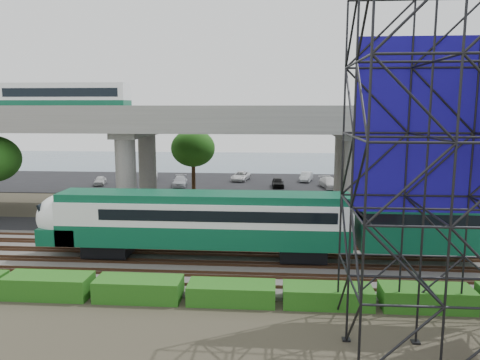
{
  "coord_description": "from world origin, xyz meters",
  "views": [
    {
      "loc": [
        3.23,
        -27.62,
        10.25
      ],
      "look_at": [
        0.65,
        6.0,
        4.91
      ],
      "focal_mm": 35.0,
      "sensor_mm": 36.0,
      "label": 1
    }
  ],
  "objects": [
    {
      "name": "scaffold_tower",
      "position": [
        10.95,
        -7.98,
        7.47
      ],
      "size": [
        9.36,
        6.36,
        15.0
      ],
      "color": "black",
      "rests_on": "ground"
    },
    {
      "name": "service_road",
      "position": [
        0.0,
        10.5,
        0.04
      ],
      "size": [
        90.0,
        5.0,
        0.08
      ],
      "primitive_type": "cube",
      "color": "black",
      "rests_on": "ground"
    },
    {
      "name": "trees",
      "position": [
        -4.67,
        16.17,
        5.57
      ],
      "size": [
        40.94,
        16.94,
        7.69
      ],
      "color": "#382314",
      "rests_on": "ground"
    },
    {
      "name": "ground",
      "position": [
        0.0,
        0.0,
        0.0
      ],
      "size": [
        140.0,
        140.0,
        0.0
      ],
      "primitive_type": "plane",
      "color": "#474233",
      "rests_on": "ground"
    },
    {
      "name": "ballast_bed",
      "position": [
        0.0,
        2.0,
        0.1
      ],
      "size": [
        90.0,
        12.0,
        0.2
      ],
      "primitive_type": "cube",
      "color": "slate",
      "rests_on": "ground"
    },
    {
      "name": "suv",
      "position": [
        -11.22,
        9.82,
        0.79
      ],
      "size": [
        5.13,
        2.43,
        1.42
      ],
      "primitive_type": "imported",
      "rotation": [
        0.0,
        0.0,
        1.59
      ],
      "color": "black",
      "rests_on": "service_road"
    },
    {
      "name": "rail_tracks",
      "position": [
        0.0,
        2.0,
        0.28
      ],
      "size": [
        90.0,
        9.52,
        0.16
      ],
      "color": "#472D1E",
      "rests_on": "ballast_bed"
    },
    {
      "name": "harbor_water",
      "position": [
        0.0,
        56.0,
        0.01
      ],
      "size": [
        140.0,
        40.0,
        0.03
      ],
      "primitive_type": "cube",
      "color": "#40566A",
      "rests_on": "ground"
    },
    {
      "name": "overpass",
      "position": [
        -1.22,
        16.0,
        8.21
      ],
      "size": [
        80.0,
        12.0,
        12.4
      ],
      "color": "#9E9B93",
      "rests_on": "ground"
    },
    {
      "name": "parked_cars",
      "position": [
        0.83,
        33.47,
        0.68
      ],
      "size": [
        38.29,
        9.7,
        1.3
      ],
      "color": "silver",
      "rests_on": "parking_lot"
    },
    {
      "name": "hedge_strip",
      "position": [
        1.01,
        -4.3,
        0.56
      ],
      "size": [
        34.6,
        1.8,
        1.2
      ],
      "color": "#174F12",
      "rests_on": "ground"
    },
    {
      "name": "commuter_train",
      "position": [
        0.68,
        2.0,
        2.88
      ],
      "size": [
        29.3,
        3.06,
        4.3
      ],
      "color": "black",
      "rests_on": "rail_tracks"
    },
    {
      "name": "parking_lot",
      "position": [
        0.0,
        34.0,
        0.04
      ],
      "size": [
        90.0,
        18.0,
        0.08
      ],
      "primitive_type": "cube",
      "color": "black",
      "rests_on": "ground"
    }
  ]
}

